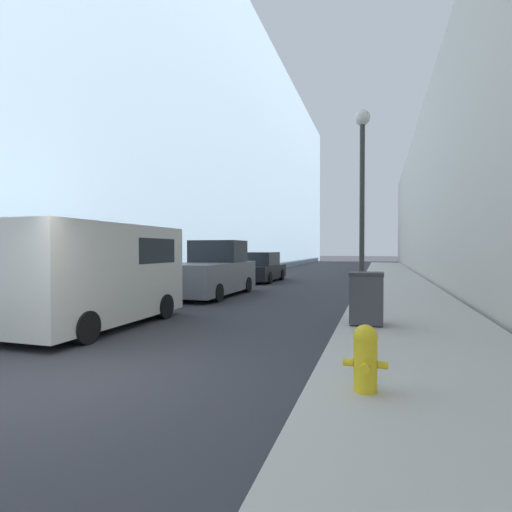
{
  "coord_description": "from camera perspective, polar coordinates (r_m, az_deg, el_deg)",
  "views": [
    {
      "loc": [
        4.22,
        -4.34,
        1.82
      ],
      "look_at": [
        -2.25,
        16.69,
        1.43
      ],
      "focal_mm": 28.0,
      "sensor_mm": 36.0,
      "label": 1
    }
  ],
  "objects": [
    {
      "name": "trash_bin",
      "position": [
        9.28,
        15.51,
        -5.76
      ],
      "size": [
        0.74,
        0.71,
        1.17
      ],
      "color": "#3D3D42",
      "rests_on": "sidewalk_right"
    },
    {
      "name": "building_left_glass",
      "position": [
        34.46,
        -8.46,
        13.71
      ],
      "size": [
        12.0,
        60.0,
        18.79
      ],
      "color": "#849EB2",
      "rests_on": "ground"
    },
    {
      "name": "white_van",
      "position": [
        10.04,
        -21.56,
        -1.99
      ],
      "size": [
        2.08,
        4.71,
        2.38
      ],
      "color": "beige",
      "rests_on": "ground"
    },
    {
      "name": "fire_hydrant",
      "position": [
        5.03,
        15.36,
        -13.65
      ],
      "size": [
        0.52,
        0.4,
        0.79
      ],
      "color": "yellow",
      "rests_on": "sidewalk_right"
    },
    {
      "name": "lamppost",
      "position": [
        13.92,
        14.93,
        10.58
      ],
      "size": [
        0.51,
        0.51,
        6.29
      ],
      "color": "#2D332D",
      "rests_on": "sidewalk_right"
    },
    {
      "name": "pickup_truck",
      "position": [
        15.7,
        -6.46,
        -2.33
      ],
      "size": [
        2.24,
        5.17,
        2.16
      ],
      "color": "slate",
      "rests_on": "ground"
    },
    {
      "name": "ground_plane",
      "position": [
        6.32,
        -26.94,
        -15.82
      ],
      "size": [
        200.0,
        200.0,
        0.0
      ],
      "primitive_type": "plane",
      "color": "#333338"
    },
    {
      "name": "parked_sedan_near",
      "position": [
        22.28,
        0.68,
        -1.75
      ],
      "size": [
        1.92,
        4.66,
        1.63
      ],
      "color": "black",
      "rests_on": "ground"
    },
    {
      "name": "sidewalk_right",
      "position": [
        22.43,
        19.23,
        -3.52
      ],
      "size": [
        3.39,
        60.0,
        0.13
      ],
      "color": "#B7B2A8",
      "rests_on": "ground"
    }
  ]
}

